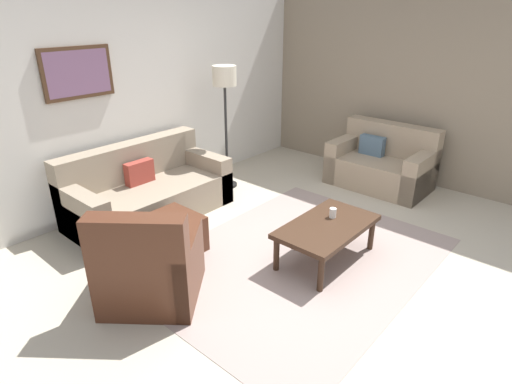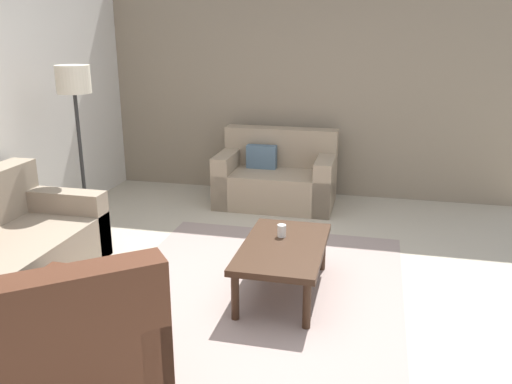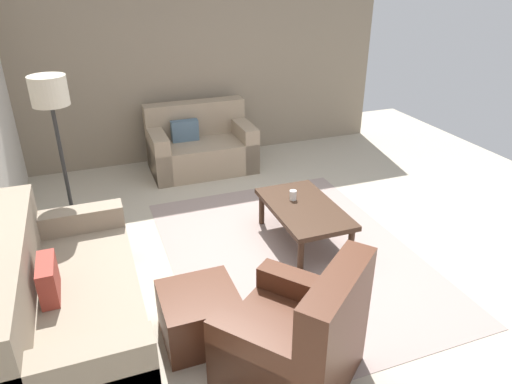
{
  "view_description": "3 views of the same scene",
  "coord_description": "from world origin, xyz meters",
  "views": [
    {
      "loc": [
        -3.09,
        -2.13,
        2.42
      ],
      "look_at": [
        -0.15,
        0.45,
        0.69
      ],
      "focal_mm": 29.54,
      "sensor_mm": 36.0,
      "label": 1
    },
    {
      "loc": [
        -3.55,
        -0.86,
        2.02
      ],
      "look_at": [
        0.34,
        0.05,
        0.78
      ],
      "focal_mm": 36.74,
      "sensor_mm": 36.0,
      "label": 2
    },
    {
      "loc": [
        -3.45,
        1.67,
        2.57
      ],
      "look_at": [
        -0.13,
        0.43,
        0.83
      ],
      "focal_mm": 32.68,
      "sensor_mm": 36.0,
      "label": 3
    }
  ],
  "objects": [
    {
      "name": "couch_loveseat",
      "position": [
        2.46,
        0.28,
        0.3
      ],
      "size": [
        0.85,
        1.38,
        0.88
      ],
      "color": "gray",
      "rests_on": "ground_plane"
    },
    {
      "name": "area_rug",
      "position": [
        0.0,
        0.0,
        0.0
      ],
      "size": [
        3.07,
        2.3,
        0.01
      ],
      "primitive_type": "cube",
      "color": "gray",
      "rests_on": "ground_plane"
    },
    {
      "name": "cup",
      "position": [
        0.37,
        -0.16,
        0.46
      ],
      "size": [
        0.07,
        0.07,
        0.1
      ],
      "primitive_type": "cylinder",
      "color": "white",
      "rests_on": "coffee_table"
    },
    {
      "name": "ground_plane",
      "position": [
        0.0,
        0.0,
        0.0
      ],
      "size": [
        8.0,
        8.0,
        0.0
      ],
      "primitive_type": "plane",
      "color": "#B2A893"
    },
    {
      "name": "lamp_standing",
      "position": [
        0.93,
        1.95,
        1.41
      ],
      "size": [
        0.32,
        0.32,
        1.71
      ],
      "color": "black",
      "rests_on": "ground_plane"
    },
    {
      "name": "stone_feature_panel",
      "position": [
        3.0,
        0.0,
        1.4
      ],
      "size": [
        0.12,
        5.2,
        2.8
      ],
      "primitive_type": "cube",
      "color": "gray",
      "rests_on": "ground_plane"
    },
    {
      "name": "ottoman",
      "position": [
        -0.75,
        1.11,
        0.2
      ],
      "size": [
        0.56,
        0.56,
        0.4
      ],
      "primitive_type": "cube",
      "color": "#4C2819",
      "rests_on": "ground_plane"
    },
    {
      "name": "armchair_leather",
      "position": [
        -1.39,
        0.59,
        0.31
      ],
      "size": [
        1.13,
        1.13,
        0.95
      ],
      "color": "#4C2819",
      "rests_on": "ground_plane"
    },
    {
      "name": "coffee_table",
      "position": [
        0.2,
        -0.2,
        0.36
      ],
      "size": [
        1.1,
        0.64,
        0.41
      ],
      "color": "#382316",
      "rests_on": "ground_plane"
    },
    {
      "name": "couch_main",
      "position": [
        -0.39,
        2.08,
        0.3
      ],
      "size": [
        1.96,
        0.95,
        0.88
      ],
      "color": "gray",
      "rests_on": "ground_plane"
    }
  ]
}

